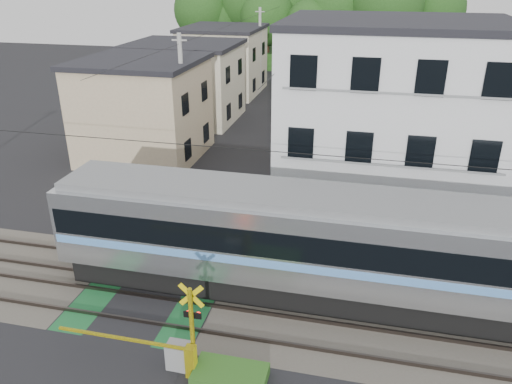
% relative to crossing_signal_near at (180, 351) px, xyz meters
% --- Properties ---
extents(ground, '(120.00, 120.00, 0.00)m').
position_rel_crossing_signal_near_xyz_m(ground, '(-2.59, 3.65, -0.71)').
color(ground, black).
extents(track_bed, '(120.00, 120.00, 0.14)m').
position_rel_crossing_signal_near_xyz_m(track_bed, '(-2.59, 3.65, -0.67)').
color(track_bed, '#47423A').
rests_on(track_bed, ground).
extents(crossing_signal_near, '(4.74, 0.65, 3.09)m').
position_rel_crossing_signal_near_xyz_m(crossing_signal_near, '(0.00, 0.00, 0.00)').
color(crossing_signal_near, yellow).
rests_on(crossing_signal_near, ground).
extents(crossing_signal_far, '(4.74, 0.65, 3.09)m').
position_rel_crossing_signal_near_xyz_m(crossing_signal_far, '(-5.17, 7.31, 0.00)').
color(crossing_signal_far, yellow).
rests_on(crossing_signal_far, ground).
extents(apartment_block, '(10.20, 8.36, 9.30)m').
position_rel_crossing_signal_near_xyz_m(apartment_block, '(5.91, 13.15, 3.94)').
color(apartment_block, silver).
rests_on(apartment_block, ground).
extents(houses_row, '(22.07, 31.35, 6.80)m').
position_rel_crossing_signal_near_xyz_m(houses_row, '(-2.33, 29.57, 2.53)').
color(houses_row, '#C4AE8B').
rests_on(houses_row, ground).
extents(tree_hill, '(40.00, 12.87, 11.83)m').
position_rel_crossing_signal_near_xyz_m(tree_hill, '(-1.94, 52.28, 5.31)').
color(tree_hill, '#234D19').
rests_on(tree_hill, ground).
extents(catenary, '(60.00, 5.04, 7.00)m').
position_rel_crossing_signal_near_xyz_m(catenary, '(3.41, 3.69, 2.98)').
color(catenary, '#2D2D33').
rests_on(catenary, ground).
extents(utility_poles, '(7.90, 42.00, 8.00)m').
position_rel_crossing_signal_near_xyz_m(utility_poles, '(-3.64, 26.66, 3.37)').
color(utility_poles, '#A5A5A0').
rests_on(utility_poles, ground).
extents(pedestrian, '(0.69, 0.55, 1.65)m').
position_rel_crossing_signal_near_xyz_m(pedestrian, '(-2.91, 29.82, 0.12)').
color(pedestrian, '#23262C').
rests_on(pedestrian, ground).
extents(weed_patches, '(10.25, 8.80, 0.40)m').
position_rel_crossing_signal_near_xyz_m(weed_patches, '(-0.83, 3.56, -0.53)').
color(weed_patches, '#2D5E1E').
rests_on(weed_patches, ground).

